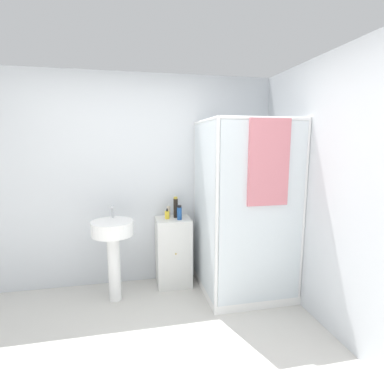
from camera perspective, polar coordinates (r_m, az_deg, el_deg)
ground_plane at (r=2.58m, az=-8.51°, el=-32.29°), size 12.00×12.00×0.00m
wall_back at (r=3.66m, az=-10.73°, el=2.01°), size 6.40×0.06×2.50m
wall_right at (r=2.67m, az=30.16°, el=-1.86°), size 0.06×6.40×2.50m
shower_enclosure at (r=3.47m, az=9.36°, el=-10.59°), size 0.96×0.99×1.95m
vanity_cabinet at (r=3.69m, az=-3.57°, el=-11.24°), size 0.41×0.38×0.82m
sink at (r=3.34m, az=-14.82°, el=-8.93°), size 0.44×0.44×1.02m
soap_dispenser at (r=3.54m, az=-4.77°, el=-4.32°), size 0.06×0.06×0.12m
shampoo_bottle_tall_black at (r=3.57m, az=-3.13°, el=-2.95°), size 0.05×0.05×0.25m
shampoo_bottle_blue at (r=3.48m, az=-2.43°, el=-3.97°), size 0.06×0.06×0.17m
lotion_bottle_white at (r=3.62m, az=-4.48°, el=-3.69°), size 0.04×0.04×0.16m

